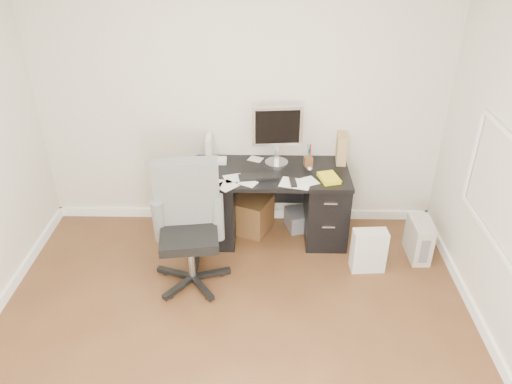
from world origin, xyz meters
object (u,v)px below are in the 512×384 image
at_px(desk, 271,202).
at_px(office_chair, 189,229).
at_px(pc_tower, 419,239).
at_px(wicker_basket, 251,214).
at_px(lcd_monitor, 277,135).
at_px(keyboard, 259,177).

relative_size(desk, office_chair, 1.33).
relative_size(pc_tower, wicker_basket, 1.05).
bearing_deg(lcd_monitor, pc_tower, -23.55).
bearing_deg(lcd_monitor, keyboard, -125.40).
bearing_deg(pc_tower, wicker_basket, 163.77).
height_order(keyboard, pc_tower, keyboard).
height_order(keyboard, wicker_basket, keyboard).
height_order(keyboard, office_chair, office_chair).
xyz_separation_m(desk, lcd_monitor, (0.05, 0.16, 0.65)).
xyz_separation_m(keyboard, wicker_basket, (-0.08, 0.25, -0.58)).
relative_size(desk, keyboard, 4.01).
relative_size(office_chair, pc_tower, 2.96).
relative_size(lcd_monitor, office_chair, 0.53).
bearing_deg(pc_tower, lcd_monitor, 159.69).
distance_m(lcd_monitor, office_chair, 1.27).
distance_m(lcd_monitor, pc_tower, 1.68).
bearing_deg(wicker_basket, pc_tower, -14.87).
xyz_separation_m(office_chair, pc_tower, (2.13, 0.42, -0.37)).
bearing_deg(desk, keyboard, -132.07).
distance_m(desk, wicker_basket, 0.32).
xyz_separation_m(desk, pc_tower, (1.42, -0.31, -0.21)).
distance_m(desk, lcd_monitor, 0.67).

